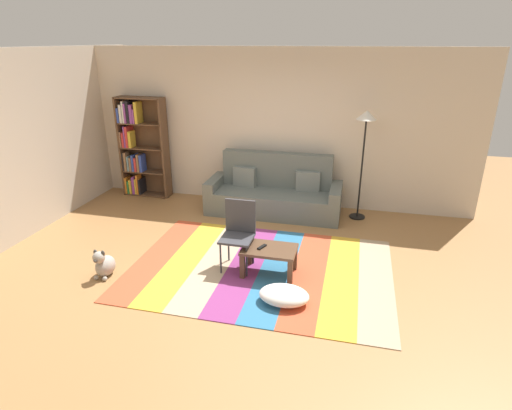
# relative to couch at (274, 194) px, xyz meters

# --- Properties ---
(ground_plane) EXTENTS (14.00, 14.00, 0.00)m
(ground_plane) POSITION_rel_couch_xyz_m (-0.08, -2.02, -0.34)
(ground_plane) COLOR #9E7042
(back_wall) EXTENTS (6.80, 0.10, 2.70)m
(back_wall) POSITION_rel_couch_xyz_m (-0.08, 0.53, 1.01)
(back_wall) COLOR beige
(back_wall) RESTS_ON ground_plane
(left_wall) EXTENTS (0.10, 5.50, 2.70)m
(left_wall) POSITION_rel_couch_xyz_m (-3.48, -1.27, 1.01)
(left_wall) COLOR beige
(left_wall) RESTS_ON ground_plane
(rug) EXTENTS (3.35, 2.39, 0.01)m
(rug) POSITION_rel_couch_xyz_m (0.21, -1.96, -0.33)
(rug) COLOR #C64C2D
(rug) RESTS_ON ground_plane
(couch) EXTENTS (2.26, 0.80, 1.00)m
(couch) POSITION_rel_couch_xyz_m (0.00, 0.00, 0.00)
(couch) COLOR #59605B
(couch) RESTS_ON ground_plane
(bookshelf) EXTENTS (0.90, 0.28, 1.85)m
(bookshelf) POSITION_rel_couch_xyz_m (-2.65, 0.28, 0.59)
(bookshelf) COLOR brown
(bookshelf) RESTS_ON ground_plane
(coffee_table) EXTENTS (0.68, 0.45, 0.36)m
(coffee_table) POSITION_rel_couch_xyz_m (0.35, -2.05, -0.04)
(coffee_table) COLOR #513826
(coffee_table) RESTS_ON rug
(pouf) EXTENTS (0.57, 0.41, 0.19)m
(pouf) POSITION_rel_couch_xyz_m (0.65, -2.64, -0.23)
(pouf) COLOR white
(pouf) RESTS_ON rug
(dog) EXTENTS (0.22, 0.35, 0.40)m
(dog) POSITION_rel_couch_xyz_m (-1.66, -2.59, -0.18)
(dog) COLOR #9E998E
(dog) RESTS_ON ground_plane
(standing_lamp) EXTENTS (0.32, 0.32, 1.79)m
(standing_lamp) POSITION_rel_couch_xyz_m (1.41, 0.09, 1.15)
(standing_lamp) COLOR black
(standing_lamp) RESTS_ON ground_plane
(tv_remote) EXTENTS (0.10, 0.16, 0.02)m
(tv_remote) POSITION_rel_couch_xyz_m (0.26, -2.06, 0.04)
(tv_remote) COLOR black
(tv_remote) RESTS_ON coffee_table
(folding_chair) EXTENTS (0.40, 0.40, 0.90)m
(folding_chair) POSITION_rel_couch_xyz_m (-0.08, -1.94, 0.20)
(folding_chair) COLOR #38383D
(folding_chair) RESTS_ON ground_plane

